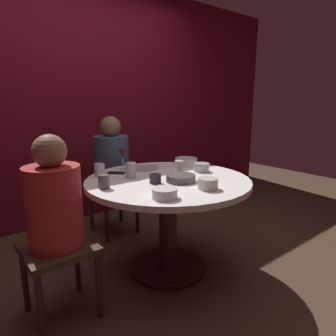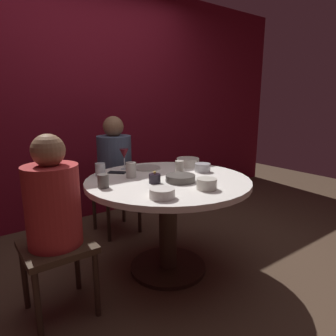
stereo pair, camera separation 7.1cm
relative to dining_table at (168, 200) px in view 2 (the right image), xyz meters
name	(u,v)px [view 2 (the right image)]	position (x,y,z in m)	size (l,w,h in m)	color
ground_plane	(168,268)	(0.00, 0.00, -0.58)	(8.00, 8.00, 0.00)	#4C3828
back_wall	(87,102)	(0.00, 1.50, 0.72)	(6.00, 0.10, 2.60)	maroon
dining_table	(168,200)	(0.00, 0.00, 0.00)	(1.23, 1.23, 0.75)	white
seated_diner_left	(53,207)	(-0.84, 0.00, 0.13)	(0.40, 0.40, 1.14)	#3F2D1E
seated_diner_back	(115,162)	(0.00, 0.88, 0.15)	(0.40, 0.40, 1.17)	#3F2D1E
candle_holder	(155,178)	(-0.15, -0.05, 0.20)	(0.08, 0.08, 0.09)	black
wine_glass	(124,154)	(-0.12, 0.46, 0.30)	(0.08, 0.08, 0.18)	silver
dinner_plate	(147,168)	(0.05, 0.37, 0.18)	(0.23, 0.23, 0.01)	#B2ADA3
cell_phone	(117,172)	(-0.23, 0.38, 0.18)	(0.07, 0.14, 0.01)	black
bowl_serving_large	(202,168)	(0.36, 0.01, 0.21)	(0.13, 0.13, 0.07)	#B7B7BC
bowl_salad_center	(188,162)	(0.40, 0.24, 0.21)	(0.20, 0.20, 0.07)	beige
bowl_small_white	(180,178)	(0.02, -0.12, 0.20)	(0.21, 0.21, 0.05)	#4C4742
bowl_sauce_side	(162,193)	(-0.30, -0.35, 0.20)	(0.15, 0.15, 0.06)	silver
bowl_rice_portion	(207,184)	(0.04, -0.38, 0.21)	(0.13, 0.13, 0.07)	beige
cup_near_candle	(131,170)	(-0.21, 0.19, 0.23)	(0.08, 0.08, 0.12)	#B2ADA3
cup_by_left_diner	(103,181)	(-0.49, 0.06, 0.22)	(0.07, 0.07, 0.09)	#4C4742
cup_by_right_diner	(179,168)	(0.13, 0.02, 0.23)	(0.07, 0.07, 0.12)	beige
cup_center_front	(100,170)	(-0.37, 0.37, 0.22)	(0.08, 0.08, 0.10)	silver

